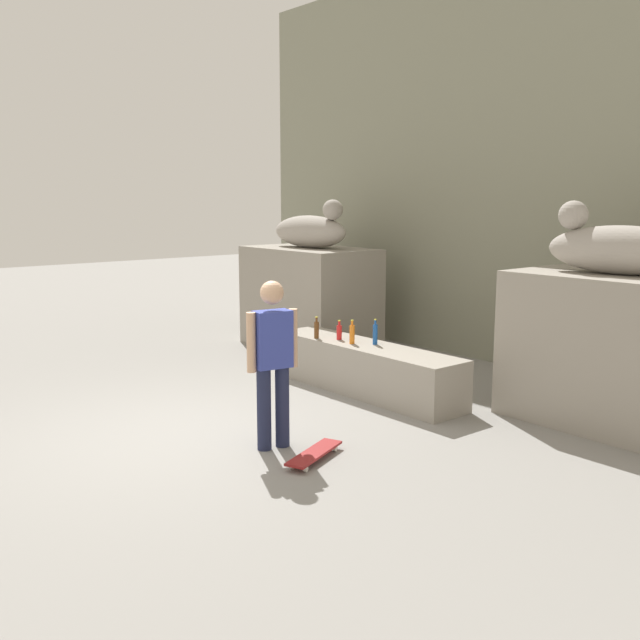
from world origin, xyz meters
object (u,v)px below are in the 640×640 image
Objects in this scene: statue_reclining_right at (619,248)px; bottle_blue at (375,334)px; skateboard at (314,453)px; bottle_brown at (317,329)px; bottle_red at (339,332)px; bottle_orange at (352,334)px; statue_reclining_left at (311,230)px; skater at (273,357)px.

statue_reclining_right is 5.13× the size of bottle_blue.
bottle_brown is (-2.16, 1.78, 0.68)m from skateboard.
bottle_red is 0.31m from bottle_orange.
statue_reclining_left reaches higher than skateboard.
bottle_brown is at bearing 50.76° from skater.
skater is at bearing -61.68° from bottle_orange.
bottle_red is at bearing -164.50° from bottle_blue.
skateboard is 2.65× the size of bottle_orange.
statue_reclining_left is 3.04m from bottle_orange.
statue_reclining_left is at bearing 157.48° from bottle_blue.
bottle_orange is at bearing 12.50° from bottle_brown.
statue_reclining_left reaches higher than skater.
bottle_orange reaches higher than bottle_brown.
bottle_orange is (-0.22, -0.19, -0.01)m from bottle_blue.
bottle_orange is (-1.60, 1.90, 0.69)m from skateboard.
bottle_blue is 1.06× the size of bottle_orange.
statue_reclining_left is 3.14m from bottle_blue.
skateboard is at bearing 61.23° from statue_reclining_right.
statue_reclining_left is 6.32× the size of bottle_red.
bottle_blue reaches higher than bottle_orange.
statue_reclining_right is (5.24, -0.01, 0.00)m from statue_reclining_left.
skater is (-1.68, -3.31, -1.01)m from statue_reclining_right.
bottle_orange is at bearing -30.49° from statue_reclining_left.
skater is 2.37m from bottle_blue.
bottle_red is 0.31m from bottle_brown.
bottle_orange is at bearing -9.15° from bottle_red.
skateboard is (-1.16, -3.20, -1.87)m from statue_reclining_right.
statue_reclining_left is at bearing 149.79° from bottle_red.
bottle_red is 0.89× the size of bottle_brown.
bottle_brown is 0.89× the size of bottle_blue.
skater is 5.14× the size of bottle_blue.
bottle_orange is at bearing 37.93° from skater.
statue_reclining_right is at bearing 25.25° from bottle_orange.
bottle_red is (-1.91, 1.95, 0.66)m from skateboard.
statue_reclining_left and statue_reclining_right have the same top height.
bottle_red is 0.55m from bottle_blue.
skateboard is 2.88m from bottle_brown.
statue_reclining_right reaches higher than bottle_red.
bottle_orange is (-2.76, -1.30, -1.18)m from statue_reclining_right.
bottle_blue reaches higher than skateboard.
bottle_brown is 0.58m from bottle_orange.
statue_reclining_left is at bearing 28.68° from skateboard.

